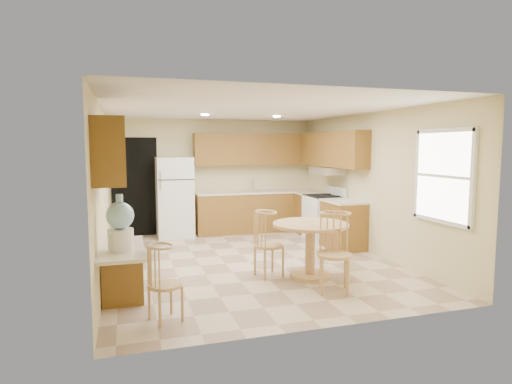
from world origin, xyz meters
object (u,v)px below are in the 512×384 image
object	(u,v)px
stove	(324,217)
dining_table	(310,242)
refrigerator	(175,197)
chair_table_b	(338,246)
water_crock	(120,225)
chair_desk	(166,277)
chair_table_a	(271,238)

from	to	relation	value
stove	dining_table	size ratio (longest dim) A/B	1.00
refrigerator	dining_table	size ratio (longest dim) A/B	1.55
chair_table_b	water_crock	distance (m)	2.68
refrigerator	chair_desk	distance (m)	4.58
refrigerator	chair_table_a	size ratio (longest dim) A/B	1.76
chair_desk	water_crock	size ratio (longest dim) A/B	1.36
stove	water_crock	size ratio (longest dim) A/B	1.76
chair_desk	water_crock	world-z (taller)	water_crock
water_crock	chair_desk	bearing A→B (deg)	-33.45
refrigerator	chair_desk	bearing A→B (deg)	-97.54
stove	dining_table	world-z (taller)	stove
chair_table_b	water_crock	xyz separation A→B (m)	(-2.65, 0.01, 0.42)
chair_desk	water_crock	bearing A→B (deg)	-144.65
stove	dining_table	xyz separation A→B (m)	(-1.32, -2.27, 0.06)
chair_table_a	refrigerator	bearing A→B (deg)	-174.52
stove	chair_table_b	bearing A→B (deg)	-112.86
dining_table	chair_table_a	size ratio (longest dim) A/B	1.14
chair_table_b	stove	bearing A→B (deg)	-89.52
chair_desk	water_crock	distance (m)	0.76
stove	chair_desk	xyz separation A→B (m)	(-3.47, -3.31, 0.04)
refrigerator	chair_table_a	world-z (taller)	refrigerator
dining_table	chair_desk	world-z (taller)	chair_desk
chair_table_a	chair_desk	xyz separation A→B (m)	(-1.60, -1.20, -0.07)
refrigerator	dining_table	xyz separation A→B (m)	(1.55, -3.49, -0.32)
dining_table	chair_desk	xyz separation A→B (m)	(-2.15, -1.04, -0.02)
water_crock	stove	bearing A→B (deg)	37.51
chair_table_b	chair_desk	distance (m)	2.22
dining_table	water_crock	xyz separation A→B (m)	(-2.60, -0.74, 0.52)
dining_table	water_crock	distance (m)	2.75
stove	chair_table_a	size ratio (longest dim) A/B	1.14
chair_table_a	water_crock	xyz separation A→B (m)	(-2.05, -0.90, 0.46)
stove	chair_desk	distance (m)	4.80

